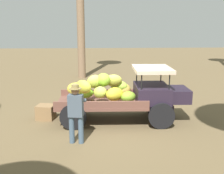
% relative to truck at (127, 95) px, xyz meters
% --- Properties ---
extents(ground_plane, '(60.00, 60.00, 0.00)m').
position_rel_truck_xyz_m(ground_plane, '(-0.41, 0.00, -0.92)').
color(ground_plane, brown).
extents(truck, '(4.52, 1.82, 1.86)m').
position_rel_truck_xyz_m(truck, '(0.00, 0.00, 0.00)').
color(truck, '#261D2D').
rests_on(truck, ground).
extents(farmer, '(0.52, 0.48, 1.69)m').
position_rel_truck_xyz_m(farmer, '(-1.59, -1.77, 0.03)').
color(farmer, '#465C70').
rests_on(farmer, ground).
extents(wooden_crate, '(0.68, 0.61, 0.51)m').
position_rel_truck_xyz_m(wooden_crate, '(-2.82, 0.28, -0.67)').
color(wooden_crate, olive).
rests_on(wooden_crate, ground).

